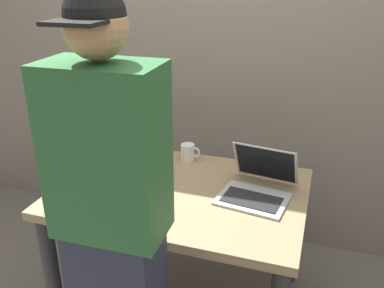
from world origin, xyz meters
name	(u,v)px	position (x,y,z in m)	size (l,w,h in m)	color
desk	(181,209)	(0.00, 0.00, 0.60)	(1.22, 0.85, 0.71)	#9E8460
laptop	(258,185)	(0.37, 0.07, 0.76)	(0.36, 0.40, 0.22)	#B7BABC
beer_bottle_dark	(109,148)	(-0.46, 0.13, 0.82)	(0.06, 0.06, 0.28)	#333333
beer_bottle_brown	(127,157)	(-0.31, 0.04, 0.83)	(0.06, 0.06, 0.31)	brown
beer_bottle_amber	(130,144)	(-0.37, 0.19, 0.83)	(0.07, 0.07, 0.29)	#1E5123
person_figure	(113,228)	(-0.05, -0.59, 0.86)	(0.39, 0.29, 1.69)	#2D3347
coffee_mug	(188,152)	(-0.07, 0.33, 0.76)	(0.11, 0.08, 0.10)	white
back_wall	(225,43)	(0.00, 0.82, 1.30)	(6.00, 0.10, 2.60)	gray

